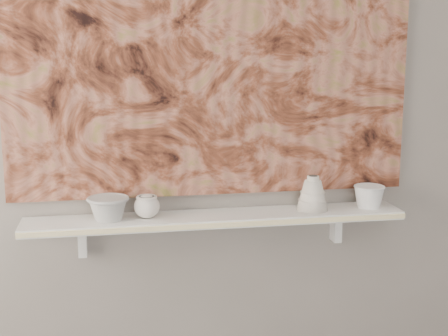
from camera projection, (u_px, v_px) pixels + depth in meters
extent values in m
plane|color=gray|center=(212.00, 98.00, 2.31)|extent=(3.60, 0.00, 3.60)
cube|color=white|center=(217.00, 218.00, 2.30)|extent=(1.40, 0.18, 0.03)
cube|color=beige|center=(221.00, 225.00, 2.21)|extent=(1.40, 0.01, 0.02)
cube|color=white|center=(82.00, 240.00, 2.29)|extent=(0.03, 0.06, 0.12)
cube|color=white|center=(336.00, 226.00, 2.46)|extent=(0.03, 0.06, 0.12)
cube|color=brown|center=(212.00, 46.00, 2.26)|extent=(1.50, 0.02, 1.10)
cube|color=black|center=(329.00, 128.00, 2.38)|extent=(0.09, 0.00, 0.08)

